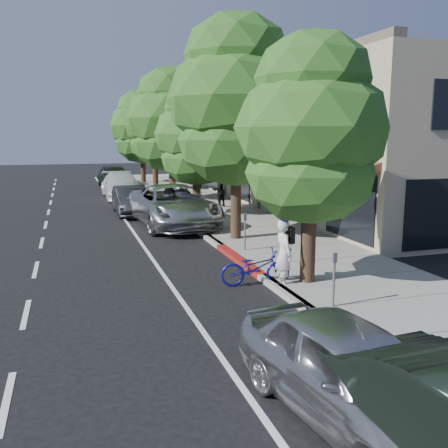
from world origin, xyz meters
name	(u,v)px	position (x,y,z in m)	size (l,w,h in m)	color
ground	(250,270)	(0.00, 0.00, 0.00)	(120.00, 120.00, 0.00)	black
sidewalk	(237,221)	(2.30, 8.00, 0.07)	(4.60, 56.00, 0.15)	gray
curb	(189,223)	(0.00, 8.00, 0.07)	(0.30, 56.00, 0.15)	#9E998E
curb_red_segment	(239,260)	(0.00, 1.00, 0.07)	(0.32, 4.00, 0.15)	maroon
storefront_building	(291,143)	(9.60, 18.00, 3.50)	(10.00, 36.00, 7.00)	tan
street_tree_0	(312,132)	(0.90, -2.00, 4.11)	(4.01, 4.01, 6.65)	black
street_tree_1	(236,103)	(0.90, 4.00, 5.19)	(5.13, 5.13, 8.40)	black
street_tree_2	(196,136)	(0.90, 10.00, 3.98)	(4.09, 4.09, 6.49)	black
street_tree_3	(171,121)	(0.90, 16.00, 4.86)	(5.37, 5.37, 8.04)	black
street_tree_4	(154,127)	(0.90, 22.00, 4.55)	(4.13, 4.13, 7.27)	black
street_tree_5	(142,127)	(0.90, 28.00, 4.67)	(5.30, 5.30, 7.77)	black
cyclist	(284,254)	(0.25, -1.89, 0.92)	(0.67, 0.44, 1.84)	silver
bicycle	(255,267)	(-0.40, -1.49, 0.50)	(0.66, 1.90, 1.00)	navy
silver_suv	(173,206)	(-0.70, 8.00, 0.92)	(3.05, 6.62, 1.84)	#B2B2B7
dark_sedan	(131,200)	(-2.10, 11.94, 0.73)	(1.54, 4.41, 1.45)	black
white_pickup	(121,186)	(-1.85, 18.89, 0.81)	(2.28, 5.61, 1.63)	white
dark_suv_far	(114,176)	(-1.65, 26.04, 0.87)	(2.06, 5.11, 1.74)	black
near_car_a	(351,372)	(-1.45, -8.00, 0.74)	(1.74, 4.32, 1.47)	#B6B6BB
pedestrian	(218,190)	(2.66, 12.22, 1.07)	(0.89, 0.70, 1.84)	black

